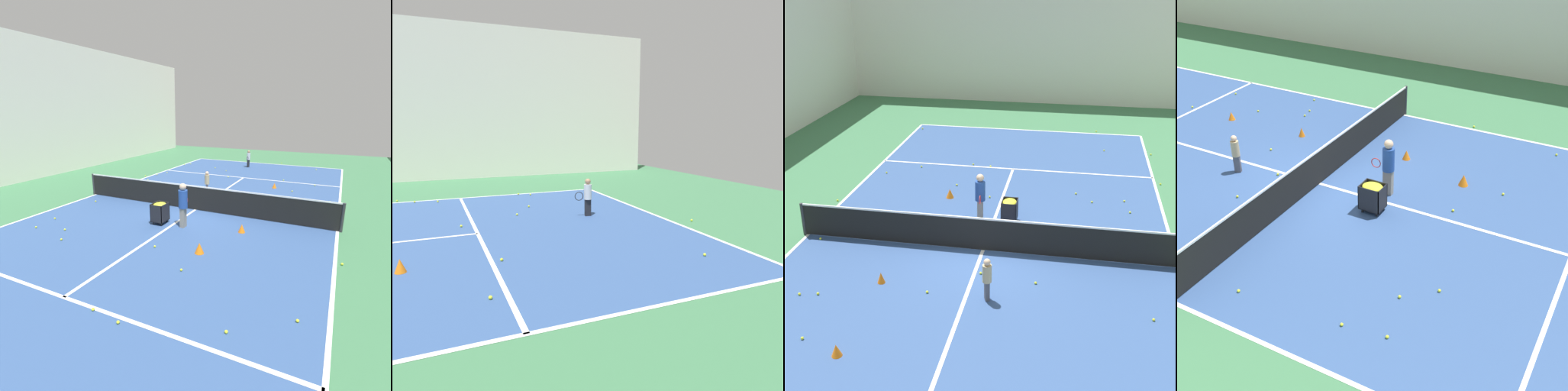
# 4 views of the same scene
# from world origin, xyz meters

# --- Properties ---
(line_baseline_near) EXTENTS (10.91, 0.10, 0.00)m
(line_baseline_near) POSITION_xyz_m (0.00, -12.48, 0.01)
(line_baseline_near) COLOR white
(line_baseline_near) RESTS_ON ground
(line_service_near) EXTENTS (10.91, 0.10, 0.00)m
(line_service_near) POSITION_xyz_m (0.00, -6.86, 0.01)
(line_service_near) COLOR white
(line_service_near) RESTS_ON ground
(player_near_baseline) EXTENTS (0.28, 0.59, 1.22)m
(player_near_baseline) POSITION_xyz_m (0.74, -10.41, 0.70)
(player_near_baseline) COLOR black
(player_near_baseline) RESTS_ON ground
(training_cone_0) EXTENTS (0.23, 0.23, 0.28)m
(training_cone_0) POSITION_xyz_m (-2.24, -5.09, 0.14)
(training_cone_0) COLOR orange
(training_cone_0) RESTS_ON ground
(tennis_ball_1) EXTENTS (0.07, 0.07, 0.07)m
(tennis_ball_1) POSITION_xyz_m (0.87, -6.51, 0.04)
(tennis_ball_1) COLOR yellow
(tennis_ball_1) RESTS_ON ground
(tennis_ball_11) EXTENTS (0.07, 0.07, 0.07)m
(tennis_ball_11) POSITION_xyz_m (1.67, -8.31, 0.04)
(tennis_ball_11) COLOR yellow
(tennis_ball_11) RESTS_ON ground
(tennis_ball_13) EXTENTS (0.07, 0.07, 0.07)m
(tennis_ball_13) POSITION_xyz_m (-2.37, -7.07, 0.04)
(tennis_ball_13) COLOR yellow
(tennis_ball_13) RESTS_ON ground
(tennis_ball_19) EXTENTS (0.07, 0.07, 0.07)m
(tennis_ball_19) POSITION_xyz_m (5.01, -9.61, 0.04)
(tennis_ball_19) COLOR yellow
(tennis_ball_19) RESTS_ON ground
(tennis_ball_20) EXTENTS (0.07, 0.07, 0.07)m
(tennis_ball_20) POSITION_xyz_m (-4.15, -6.56, 0.04)
(tennis_ball_20) COLOR yellow
(tennis_ball_20) RESTS_ON ground
(tennis_ball_21) EXTENTS (0.07, 0.07, 0.07)m
(tennis_ball_21) POSITION_xyz_m (-1.17, -13.06, 0.04)
(tennis_ball_21) COLOR yellow
(tennis_ball_21) RESTS_ON ground
(tennis_ball_28) EXTENTS (0.07, 0.07, 0.07)m
(tennis_ball_28) POSITION_xyz_m (-3.83, -11.34, 0.04)
(tennis_ball_28) COLOR yellow
(tennis_ball_28) RESTS_ON ground
(tennis_ball_29) EXTENTS (0.07, 0.07, 0.07)m
(tennis_ball_29) POSITION_xyz_m (4.95, -6.00, 0.04)
(tennis_ball_29) COLOR yellow
(tennis_ball_29) RESTS_ON ground
(tennis_ball_31) EXTENTS (0.07, 0.07, 0.07)m
(tennis_ball_31) POSITION_xyz_m (2.75, -8.97, 0.04)
(tennis_ball_31) COLOR yellow
(tennis_ball_31) RESTS_ON ground
(tennis_ball_33) EXTENTS (0.07, 0.07, 0.07)m
(tennis_ball_33) POSITION_xyz_m (5.32, -9.18, 0.04)
(tennis_ball_33) COLOR yellow
(tennis_ball_33) RESTS_ON ground
(tennis_ball_34) EXTENTS (0.07, 0.07, 0.07)m
(tennis_ball_34) POSITION_xyz_m (5.22, -5.19, 0.04)
(tennis_ball_34) COLOR yellow
(tennis_ball_34) RESTS_ON ground
(tennis_ball_37) EXTENTS (0.07, 0.07, 0.07)m
(tennis_ball_37) POSITION_xyz_m (5.68, -4.56, 0.04)
(tennis_ball_37) COLOR yellow
(tennis_ball_37) RESTS_ON ground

